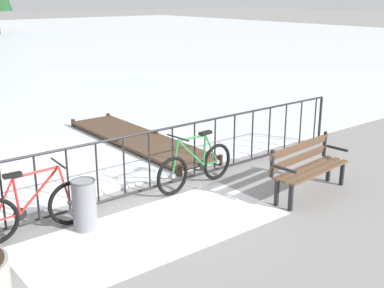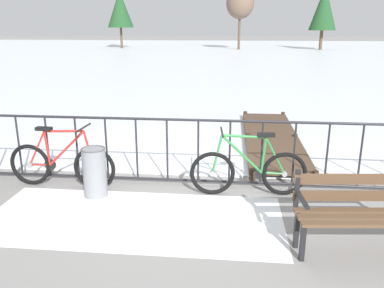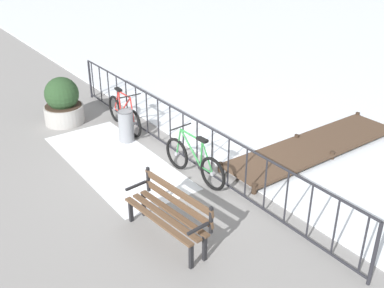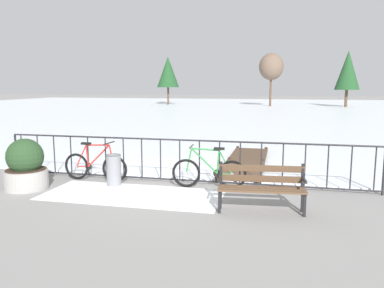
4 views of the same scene
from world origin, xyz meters
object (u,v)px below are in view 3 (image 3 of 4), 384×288
object	(u,v)px
bicycle_near_railing	(124,114)
planter_with_shrub	(63,103)
bicycle_second	(194,162)
park_bench	(170,210)
trash_bin	(126,126)

from	to	relation	value
bicycle_near_railing	planter_with_shrub	distance (m)	1.57
bicycle_second	park_bench	distance (m)	1.86
trash_bin	planter_with_shrub	bearing A→B (deg)	-157.88
trash_bin	park_bench	bearing A→B (deg)	-17.69
bicycle_second	park_bench	world-z (taller)	bicycle_second
park_bench	bicycle_near_railing	bearing A→B (deg)	161.22
bicycle_near_railing	planter_with_shrub	size ratio (longest dim) A/B	1.49
park_bench	planter_with_shrub	size ratio (longest dim) A/B	1.42
bicycle_second	park_bench	xyz separation A→B (m)	(1.25, -1.37, 0.14)
bicycle_near_railing	park_bench	size ratio (longest dim) A/B	1.04
bicycle_near_railing	bicycle_second	distance (m)	2.85
bicycle_second	planter_with_shrub	xyz separation A→B (m)	(-4.04, -1.00, 0.15)
bicycle_second	park_bench	size ratio (longest dim) A/B	1.04
bicycle_near_railing	bicycle_second	bearing A→B (deg)	-0.45
bicycle_near_railing	park_bench	bearing A→B (deg)	-18.78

